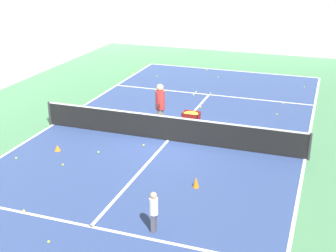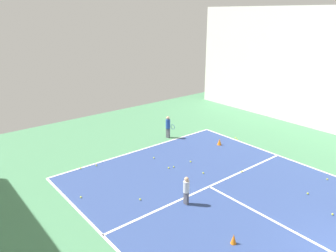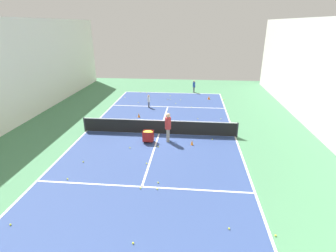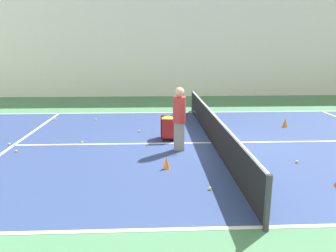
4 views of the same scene
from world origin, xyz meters
name	(u,v)px [view 1 (image 1 of 4)]	position (x,y,z in m)	size (l,w,h in m)	color
ground_plane	(168,141)	(0.00, 0.00, 0.00)	(36.48, 36.48, 0.00)	#477F56
court_playing_area	(168,140)	(0.00, 0.00, 0.00)	(9.92, 22.08, 0.00)	navy
line_baseline_far	(231,71)	(0.00, 11.04, 0.01)	(9.92, 0.10, 0.00)	white
line_sideline_left	(53,125)	(-4.96, 0.00, 0.01)	(0.10, 22.08, 0.00)	white
line_sideline_right	(305,159)	(4.96, 0.00, 0.01)	(0.10, 22.08, 0.00)	white
line_service_near	(91,227)	(0.00, -6.07, 0.01)	(9.92, 0.10, 0.00)	white
line_service_far	(209,95)	(0.00, 6.07, 0.01)	(9.92, 0.10, 0.00)	white
line_centre_service	(168,140)	(0.00, 0.00, 0.01)	(0.10, 12.15, 0.00)	white
tennis_net	(168,128)	(0.00, 0.00, 0.50)	(10.22, 0.10, 0.97)	#2D2D33
coach_at_net	(160,103)	(-0.70, 1.07, 1.05)	(0.37, 0.69, 1.83)	gray
child_midcourt	(154,209)	(1.62, -5.72, 0.65)	(0.24, 0.24, 1.13)	#4C4C56
ball_cart	(191,117)	(0.49, 1.34, 0.53)	(0.65, 0.47, 0.75)	maroon
training_cone_0	(130,117)	(-2.19, 1.50, 0.16)	(0.16, 0.16, 0.31)	orange
training_cone_2	(196,182)	(1.99, -3.13, 0.17)	(0.19, 0.19, 0.34)	orange
training_cone_3	(58,148)	(-3.40, -2.16, 0.11)	(0.23, 0.23, 0.21)	orange
tennis_ball_1	(277,114)	(3.50, 4.18, 0.04)	(0.07, 0.07, 0.07)	yellow
tennis_ball_2	(144,145)	(-0.66, -0.80, 0.04)	(0.07, 0.07, 0.07)	yellow
tennis_ball_3	(132,73)	(-5.13, 8.52, 0.04)	(0.07, 0.07, 0.07)	yellow
tennis_ball_4	(218,77)	(-0.32, 9.32, 0.04)	(0.07, 0.07, 0.07)	yellow
tennis_ball_5	(304,87)	(4.29, 8.90, 0.04)	(0.07, 0.07, 0.07)	yellow
tennis_ball_8	(201,107)	(0.14, 4.03, 0.04)	(0.07, 0.07, 0.07)	yellow
tennis_ball_9	(16,158)	(-4.36, -3.25, 0.04)	(0.07, 0.07, 0.07)	yellow
tennis_ball_12	(93,123)	(-3.46, 0.64, 0.04)	(0.07, 0.07, 0.07)	yellow
tennis_ball_15	(211,93)	(0.04, 6.22, 0.04)	(0.07, 0.07, 0.07)	yellow
tennis_ball_16	(24,211)	(-2.07, -6.03, 0.04)	(0.07, 0.07, 0.07)	yellow
tennis_ball_17	(220,123)	(1.43, 2.32, 0.04)	(0.07, 0.07, 0.07)	yellow
tennis_ball_19	(283,103)	(3.58, 5.84, 0.04)	(0.07, 0.07, 0.07)	yellow
tennis_ball_20	(180,121)	(-0.20, 2.00, 0.04)	(0.07, 0.07, 0.07)	yellow
tennis_ball_22	(49,242)	(-0.63, -7.05, 0.04)	(0.07, 0.07, 0.07)	yellow
tennis_ball_24	(157,76)	(-3.58, 8.34, 0.04)	(0.07, 0.07, 0.07)	yellow
tennis_ball_25	(194,95)	(-0.69, 5.72, 0.04)	(0.07, 0.07, 0.07)	yellow
tennis_ball_26	(196,92)	(-0.71, 6.22, 0.04)	(0.07, 0.07, 0.07)	yellow
tennis_ball_27	(63,165)	(-2.58, -3.17, 0.04)	(0.07, 0.07, 0.07)	yellow
tennis_ball_28	(99,152)	(-1.93, -1.88, 0.04)	(0.07, 0.07, 0.07)	yellow
tennis_ball_29	(207,70)	(-1.33, 10.62, 0.04)	(0.07, 0.07, 0.07)	yellow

